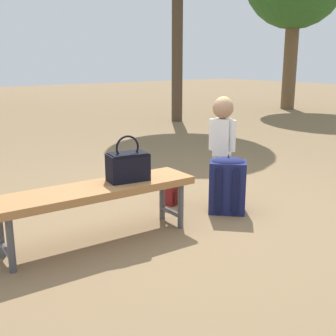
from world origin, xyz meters
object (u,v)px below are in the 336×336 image
(park_bench, at_px, (97,194))
(handbag, at_px, (128,165))
(child_standing, at_px, (222,131))
(backpack_large, at_px, (228,183))
(backpack_small, at_px, (172,189))

(park_bench, height_order, handbag, handbag)
(handbag, distance_m, child_standing, 1.32)
(child_standing, distance_m, backpack_large, 0.63)
(park_bench, distance_m, handbag, 0.34)
(handbag, xyz_separation_m, backpack_large, (1.01, -0.11, -0.30))
(handbag, bearing_deg, backpack_small, 27.17)
(park_bench, bearing_deg, child_standing, 9.52)
(backpack_large, xyz_separation_m, backpack_small, (-0.28, 0.49, -0.13))
(child_standing, relative_size, backpack_large, 1.86)
(handbag, height_order, backpack_large, handbag)
(backpack_small, bearing_deg, park_bench, -159.92)
(child_standing, xyz_separation_m, backpack_large, (-0.28, -0.38, -0.42))
(backpack_small, bearing_deg, handbag, -152.83)
(backpack_large, distance_m, backpack_small, 0.58)
(park_bench, xyz_separation_m, child_standing, (1.57, 0.26, 0.30))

